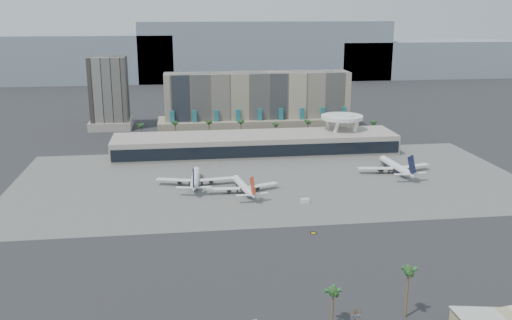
{
  "coord_description": "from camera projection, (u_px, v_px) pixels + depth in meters",
  "views": [
    {
      "loc": [
        -44.74,
        -222.03,
        86.35
      ],
      "look_at": [
        -9.22,
        40.0,
        15.07
      ],
      "focal_mm": 40.0,
      "sensor_mm": 36.0,
      "label": 1
    }
  ],
  "objects": [
    {
      "name": "saucer_structure",
      "position": [
        342.0,
        120.0,
        354.03
      ],
      "size": [
        26.0,
        26.0,
        21.89
      ],
      "color": "white",
      "rests_on": "ground"
    },
    {
      "name": "airliner_centre",
      "position": [
        243.0,
        186.0,
        272.77
      ],
      "size": [
        35.38,
        36.7,
        12.74
      ],
      "rotation": [
        0.0,
        0.0,
        0.17
      ],
      "color": "white",
      "rests_on": "ground"
    },
    {
      "name": "hotel",
      "position": [
        257.0,
        108.0,
        404.51
      ],
      "size": [
        140.0,
        30.0,
        42.0
      ],
      "color": "tan",
      "rests_on": "ground"
    },
    {
      "name": "terminal",
      "position": [
        256.0,
        143.0,
        344.1
      ],
      "size": [
        170.0,
        32.5,
        14.5
      ],
      "color": "#B3AB9D",
      "rests_on": "ground"
    },
    {
      "name": "near_palm_a",
      "position": [
        333.0,
        296.0,
        158.46
      ],
      "size": [
        6.0,
        6.0,
        11.31
      ],
      "color": "brown",
      "rests_on": "ground"
    },
    {
      "name": "mountain_ridge",
      "position": [
        239.0,
        55.0,
        686.24
      ],
      "size": [
        680.0,
        60.0,
        70.0
      ],
      "color": "gray",
      "rests_on": "ground"
    },
    {
      "name": "palm_row",
      "position": [
        259.0,
        125.0,
        377.62
      ],
      "size": [
        157.8,
        2.8,
        13.1
      ],
      "color": "brown",
      "rests_on": "ground"
    },
    {
      "name": "apron_pad",
      "position": [
        270.0,
        180.0,
        293.32
      ],
      "size": [
        260.0,
        130.0,
        0.06
      ],
      "primitive_type": "cube",
      "color": "#5B5B59",
      "rests_on": "ground"
    },
    {
      "name": "ground",
      "position": [
        290.0,
        218.0,
        240.71
      ],
      "size": [
        900.0,
        900.0,
        0.0
      ],
      "primitive_type": "plane",
      "color": "#232326",
      "rests_on": "ground"
    },
    {
      "name": "service_vehicle_b",
      "position": [
        305.0,
        201.0,
        259.08
      ],
      "size": [
        3.94,
        2.3,
        2.0
      ],
      "primitive_type": "cube",
      "rotation": [
        0.0,
        0.0,
        0.02
      ],
      "color": "silver",
      "rests_on": "ground"
    },
    {
      "name": "near_palm_b",
      "position": [
        408.0,
        276.0,
        160.73
      ],
      "size": [
        6.0,
        6.0,
        15.8
      ],
      "color": "brown",
      "rests_on": "ground"
    },
    {
      "name": "airliner_right",
      "position": [
        395.0,
        166.0,
        305.14
      ],
      "size": [
        40.92,
        42.25,
        14.58
      ],
      "rotation": [
        0.0,
        0.0,
        0.08
      ],
      "color": "white",
      "rests_on": "ground"
    },
    {
      "name": "taxiway_sign",
      "position": [
        313.0,
        233.0,
        223.6
      ],
      "size": [
        2.29,
        0.71,
        1.03
      ],
      "rotation": [
        0.0,
        0.0,
        -0.18
      ],
      "color": "black",
      "rests_on": "ground"
    },
    {
      "name": "airliner_left",
      "position": [
        195.0,
        179.0,
        283.69
      ],
      "size": [
        39.45,
        40.72,
        14.05
      ],
      "rotation": [
        0.0,
        0.0,
        -0.07
      ],
      "color": "white",
      "rests_on": "ground"
    },
    {
      "name": "service_vehicle_a",
      "position": [
        197.0,
        183.0,
        285.05
      ],
      "size": [
        4.91,
        3.79,
        2.16
      ],
      "primitive_type": "cube",
      "rotation": [
        0.0,
        0.0,
        0.43
      ],
      "color": "white",
      "rests_on": "ground"
    },
    {
      "name": "office_tower",
      "position": [
        110.0,
        97.0,
        413.77
      ],
      "size": [
        30.0,
        30.0,
        52.0
      ],
      "color": "black",
      "rests_on": "ground"
    }
  ]
}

